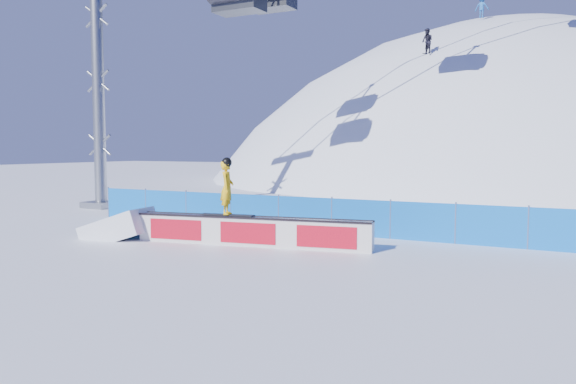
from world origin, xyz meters
The scene contains 7 objects.
ground centered at (0.00, 0.00, 0.00)m, with size 160.00×160.00×0.00m, color white.
snow_hill centered at (0.00, 42.00, -18.00)m, with size 64.00×64.00×64.00m.
safety_fence centered at (0.00, 4.50, 0.60)m, with size 22.05×0.05×1.30m.
rail_box centered at (-2.25, 1.40, 0.43)m, with size 7.18×1.69×0.86m.
snow_ramp centered at (-6.69, 0.66, 0.00)m, with size 2.06×1.38×0.77m, color white, non-canonical shape.
snowboarder centered at (-2.98, 1.28, 1.71)m, with size 1.67×0.68×1.72m.
distant_skiers centered at (2.96, 29.03, 11.03)m, with size 16.00×9.34×6.81m.
Camera 1 is at (6.24, -12.50, 2.86)m, focal length 35.00 mm.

